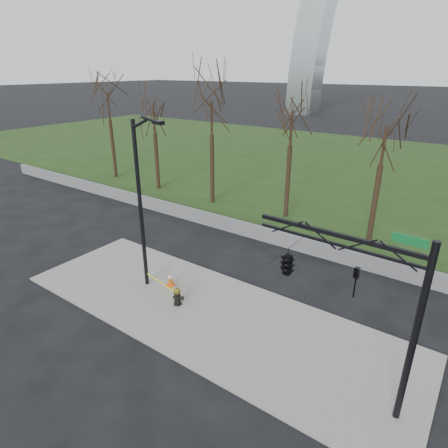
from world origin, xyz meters
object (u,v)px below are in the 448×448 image
Objects in this scene: street_light at (142,196)px; traffic_signal_mast at (309,268)px; fire_hydrant at (178,297)px; traffic_cone at (170,279)px.

traffic_signal_mast is (8.39, -0.87, -0.55)m from street_light.
fire_hydrant is 4.76m from street_light.
traffic_cone is 4.38m from street_light.
traffic_signal_mast is at bearing -22.91° from fire_hydrant.
traffic_cone is 0.11× the size of traffic_signal_mast.
street_light reaches higher than traffic_cone.
traffic_cone is at bearing 48.76° from street_light.
street_light is 8.45m from traffic_signal_mast.
fire_hydrant reaches higher than traffic_cone.
traffic_signal_mast is (6.17, -0.47, 3.64)m from fire_hydrant.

